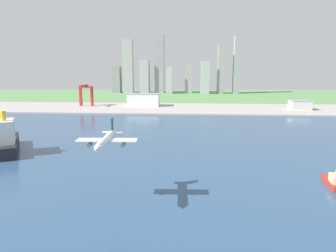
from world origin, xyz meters
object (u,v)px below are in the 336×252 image
at_px(port_crane_red, 86,91).
at_px(warehouse_main, 144,100).
at_px(cargo_ship, 7,140).
at_px(warehouse_annex, 300,105).
at_px(airplane_landing, 106,140).
at_px(tugboat_small, 333,182).

relative_size(port_crane_red, warehouse_main, 0.72).
xyz_separation_m(port_crane_red, warehouse_main, (100.90, 8.16, -15.71)).
height_order(cargo_ship, warehouse_annex, cargo_ship).
bearing_deg(warehouse_main, cargo_ship, -102.24).
relative_size(cargo_ship, warehouse_annex, 2.08).
height_order(airplane_landing, warehouse_annex, airplane_landing).
relative_size(airplane_landing, tugboat_small, 1.53).
relative_size(airplane_landing, warehouse_annex, 1.16).
bearing_deg(warehouse_main, airplane_landing, -83.94).
xyz_separation_m(tugboat_small, cargo_ship, (-229.79, 57.04, 7.03)).
bearing_deg(airplane_landing, cargo_ship, 140.26).
bearing_deg(warehouse_annex, port_crane_red, 176.15).
xyz_separation_m(airplane_landing, warehouse_annex, (215.51, 358.75, -22.80)).
xyz_separation_m(cargo_ship, warehouse_main, (65.53, 302.04, 3.47)).
bearing_deg(warehouse_annex, cargo_ship, -140.09).
distance_m(airplane_landing, warehouse_annex, 419.13).
bearing_deg(airplane_landing, warehouse_main, 96.06).
height_order(tugboat_small, cargo_ship, cargo_ship).
distance_m(airplane_landing, port_crane_red, 408.52).
xyz_separation_m(tugboat_small, port_crane_red, (-265.16, 350.92, 26.21)).
bearing_deg(warehouse_main, port_crane_red, -175.37).
relative_size(airplane_landing, warehouse_main, 0.64).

